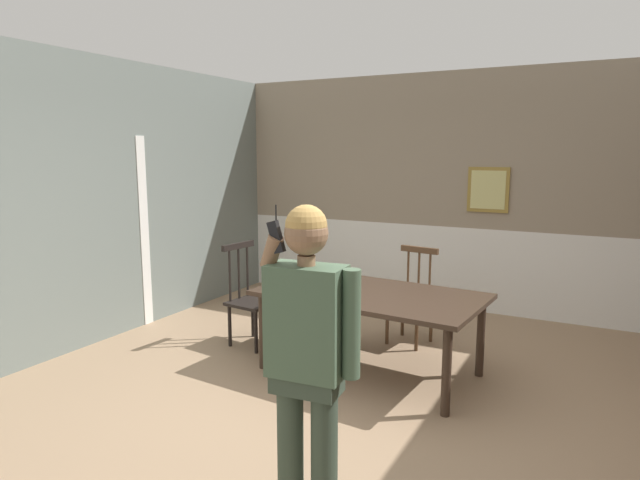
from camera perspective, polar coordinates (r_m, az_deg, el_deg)
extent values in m
plane|color=#9E7F60|center=(4.29, 0.50, -17.58)|extent=(7.20, 7.20, 0.00)
cube|color=gray|center=(6.91, 13.29, 9.08)|extent=(5.67, 0.12, 1.86)
cube|color=white|center=(7.06, 12.88, -2.66)|extent=(5.67, 0.14, 1.02)
cube|color=white|center=(6.95, 12.97, 1.41)|extent=(5.67, 0.05, 0.06)
cube|color=olive|center=(6.74, 17.08, 5.02)|extent=(0.47, 0.03, 0.53)
cube|color=#D1CB7D|center=(6.72, 17.05, 5.01)|extent=(0.39, 0.01, 0.45)
cube|color=slate|center=(5.74, -25.53, 3.35)|extent=(0.12, 6.55, 2.88)
cube|color=white|center=(6.40, -17.93, 0.81)|extent=(0.06, 0.12, 2.10)
cube|color=#38281E|center=(4.80, 5.26, -5.65)|extent=(1.98, 1.21, 0.04)
cylinder|color=#38281E|center=(5.00, -5.97, -9.42)|extent=(0.07, 0.07, 0.69)
cylinder|color=#38281E|center=(4.23, 13.01, -13.17)|extent=(0.07, 0.07, 0.69)
cylinder|color=#38281E|center=(5.67, -0.51, -7.09)|extent=(0.07, 0.07, 0.69)
cylinder|color=#38281E|center=(5.00, 16.35, -9.72)|extent=(0.07, 0.07, 0.69)
cube|color=#513823|center=(5.65, 9.32, -6.31)|extent=(0.47, 0.47, 0.03)
cube|color=#513823|center=(5.70, 10.30, -1.00)|extent=(0.41, 0.10, 0.06)
cylinder|color=#513823|center=(5.69, 11.34, -3.40)|extent=(0.02, 0.02, 0.52)
cylinder|color=#513823|center=(5.75, 10.23, -3.26)|extent=(0.02, 0.02, 0.52)
cylinder|color=#513823|center=(5.80, 9.14, -3.11)|extent=(0.02, 0.02, 0.52)
cylinder|color=#513823|center=(5.51, 10.00, -9.20)|extent=(0.04, 0.04, 0.42)
cylinder|color=#513823|center=(5.65, 6.99, -8.64)|extent=(0.04, 0.04, 0.42)
cylinder|color=#513823|center=(5.79, 11.47, -8.32)|extent=(0.04, 0.04, 0.42)
cylinder|color=#513823|center=(5.93, 8.57, -7.82)|extent=(0.04, 0.04, 0.42)
cube|color=black|center=(5.56, -6.88, -6.48)|extent=(0.48, 0.48, 0.03)
cube|color=black|center=(5.57, -8.51, -0.60)|extent=(0.09, 0.43, 0.06)
cylinder|color=black|center=(5.71, -7.56, -2.95)|extent=(0.02, 0.02, 0.57)
cylinder|color=black|center=(5.62, -8.45, -3.18)|extent=(0.02, 0.02, 0.57)
cylinder|color=black|center=(5.53, -9.36, -3.41)|extent=(0.02, 0.02, 0.57)
cylinder|color=black|center=(5.65, -4.33, -8.59)|extent=(0.04, 0.04, 0.42)
cylinder|color=black|center=(5.40, -6.67, -9.49)|extent=(0.04, 0.04, 0.42)
cylinder|color=black|center=(5.86, -6.99, -7.96)|extent=(0.04, 0.04, 0.42)
cylinder|color=black|center=(5.62, -9.36, -8.78)|extent=(0.04, 0.04, 0.42)
cylinder|color=#3A493A|center=(3.03, 0.44, -21.18)|extent=(0.14, 0.14, 0.81)
cylinder|color=#3A493A|center=(3.10, -3.09, -20.44)|extent=(0.14, 0.14, 0.81)
cube|color=#3A493A|center=(2.89, -1.38, -14.40)|extent=(0.36, 0.22, 0.12)
cube|color=#4C664C|center=(2.78, -1.40, -8.42)|extent=(0.40, 0.25, 0.57)
cylinder|color=#4C664C|center=(2.69, 3.29, -8.72)|extent=(0.09, 0.09, 0.54)
cylinder|color=#936B4C|center=(2.76, -5.02, -1.20)|extent=(0.17, 0.12, 0.19)
cylinder|color=#936B4C|center=(2.70, -1.43, -2.13)|extent=(0.09, 0.09, 0.05)
sphere|color=#936B4C|center=(2.68, -1.44, 0.69)|extent=(0.22, 0.22, 0.22)
sphere|color=tan|center=(2.67, -1.44, 1.50)|extent=(0.21, 0.21, 0.21)
cube|color=black|center=(2.72, -4.56, 0.33)|extent=(0.09, 0.04, 0.17)
cylinder|color=black|center=(2.71, -4.60, 2.84)|extent=(0.01, 0.01, 0.08)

